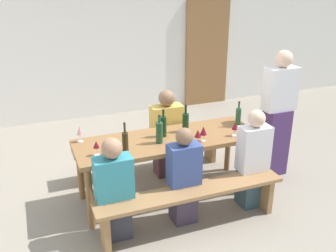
{
  "coord_description": "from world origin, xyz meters",
  "views": [
    {
      "loc": [
        -1.43,
        -3.67,
        2.48
      ],
      "look_at": [
        0.0,
        0.0,
        0.9
      ],
      "focal_mm": 40.38,
      "sensor_mm": 36.0,
      "label": 1
    }
  ],
  "objects_px": {
    "standing_host": "(277,116)",
    "wine_bottle_4": "(159,132)",
    "seated_guest_far_0": "(167,135)",
    "wine_bottle_3": "(163,126)",
    "bench_near": "(191,197)",
    "bench_far": "(150,147)",
    "wine_glass_2": "(80,131)",
    "wine_bottle_1": "(238,117)",
    "wine_glass_1": "(96,145)",
    "seated_guest_near_0": "(114,191)",
    "wine_bottle_2": "(125,142)",
    "wine_glass_4": "(198,134)",
    "seated_guest_near_2": "(253,161)",
    "tasting_table": "(168,145)",
    "wooden_door": "(207,52)",
    "wine_glass_0": "(235,126)",
    "wine_glass_3": "(203,131)",
    "seated_guest_near_1": "(184,178)",
    "wine_bottle_0": "(186,122)"
  },
  "relations": [
    {
      "from": "wine_glass_1",
      "to": "seated_guest_near_2",
      "type": "height_order",
      "value": "seated_guest_near_2"
    },
    {
      "from": "standing_host",
      "to": "seated_guest_near_0",
      "type": "bearing_deg",
      "value": 13.33
    },
    {
      "from": "wine_bottle_2",
      "to": "seated_guest_far_0",
      "type": "relative_size",
      "value": 0.29
    },
    {
      "from": "wine_bottle_1",
      "to": "wine_glass_0",
      "type": "distance_m",
      "value": 0.33
    },
    {
      "from": "wooden_door",
      "to": "wine_glass_4",
      "type": "bearing_deg",
      "value": -118.22
    },
    {
      "from": "seated_guest_near_0",
      "to": "wine_glass_0",
      "type": "bearing_deg",
      "value": -78.72
    },
    {
      "from": "wooden_door",
      "to": "seated_guest_far_0",
      "type": "height_order",
      "value": "wooden_door"
    },
    {
      "from": "wine_bottle_4",
      "to": "wine_bottle_1",
      "type": "bearing_deg",
      "value": 6.67
    },
    {
      "from": "wine_glass_2",
      "to": "wine_bottle_0",
      "type": "bearing_deg",
      "value": -7.26
    },
    {
      "from": "standing_host",
      "to": "wine_bottle_4",
      "type": "bearing_deg",
      "value": 3.73
    },
    {
      "from": "wine_glass_2",
      "to": "seated_guest_far_0",
      "type": "distance_m",
      "value": 1.2
    },
    {
      "from": "wine_bottle_1",
      "to": "wine_glass_1",
      "type": "distance_m",
      "value": 1.79
    },
    {
      "from": "seated_guest_near_0",
      "to": "seated_guest_far_0",
      "type": "bearing_deg",
      "value": -42.7
    },
    {
      "from": "wine_bottle_2",
      "to": "wine_glass_0",
      "type": "height_order",
      "value": "wine_bottle_2"
    },
    {
      "from": "wine_bottle_3",
      "to": "bench_near",
      "type": "bearing_deg",
      "value": -87.75
    },
    {
      "from": "bench_near",
      "to": "wine_bottle_3",
      "type": "bearing_deg",
      "value": 92.25
    },
    {
      "from": "tasting_table",
      "to": "wine_glass_3",
      "type": "relative_size",
      "value": 11.96
    },
    {
      "from": "tasting_table",
      "to": "wine_bottle_3",
      "type": "relative_size",
      "value": 6.52
    },
    {
      "from": "wine_bottle_4",
      "to": "standing_host",
      "type": "distance_m",
      "value": 1.65
    },
    {
      "from": "wine_glass_4",
      "to": "wine_glass_2",
      "type": "bearing_deg",
      "value": 155.63
    },
    {
      "from": "tasting_table",
      "to": "seated_guest_far_0",
      "type": "distance_m",
      "value": 0.56
    },
    {
      "from": "bench_near",
      "to": "wine_glass_4",
      "type": "xyz_separation_m",
      "value": [
        0.24,
        0.39,
        0.52
      ]
    },
    {
      "from": "tasting_table",
      "to": "wine_glass_4",
      "type": "relative_size",
      "value": 12.44
    },
    {
      "from": "wine_glass_3",
      "to": "seated_guest_near_1",
      "type": "xyz_separation_m",
      "value": [
        -0.36,
        -0.3,
        -0.37
      ]
    },
    {
      "from": "wine_bottle_2",
      "to": "wine_bottle_3",
      "type": "bearing_deg",
      "value": 25.83
    },
    {
      "from": "wine_glass_1",
      "to": "wooden_door",
      "type": "bearing_deg",
      "value": 47.99
    },
    {
      "from": "seated_guest_near_0",
      "to": "wine_glass_4",
      "type": "bearing_deg",
      "value": -76.46
    },
    {
      "from": "wine_bottle_3",
      "to": "seated_guest_near_0",
      "type": "relative_size",
      "value": 0.3
    },
    {
      "from": "wine_bottle_1",
      "to": "seated_guest_far_0",
      "type": "bearing_deg",
      "value": 148.22
    },
    {
      "from": "wine_glass_1",
      "to": "wine_glass_2",
      "type": "xyz_separation_m",
      "value": [
        -0.1,
        0.41,
        0.01
      ]
    },
    {
      "from": "wine_bottle_1",
      "to": "seated_guest_near_1",
      "type": "height_order",
      "value": "seated_guest_near_1"
    },
    {
      "from": "wooden_door",
      "to": "standing_host",
      "type": "xyz_separation_m",
      "value": [
        -0.5,
        -3.0,
        -0.25
      ]
    },
    {
      "from": "seated_guest_near_1",
      "to": "seated_guest_far_0",
      "type": "distance_m",
      "value": 1.05
    },
    {
      "from": "wine_bottle_1",
      "to": "wine_bottle_3",
      "type": "relative_size",
      "value": 0.97
    },
    {
      "from": "wine_bottle_4",
      "to": "seated_guest_near_2",
      "type": "relative_size",
      "value": 0.28
    },
    {
      "from": "seated_guest_near_1",
      "to": "seated_guest_far_0",
      "type": "xyz_separation_m",
      "value": [
        0.21,
        1.03,
        0.04
      ]
    },
    {
      "from": "wine_glass_3",
      "to": "standing_host",
      "type": "height_order",
      "value": "standing_host"
    },
    {
      "from": "wine_glass_1",
      "to": "seated_guest_near_1",
      "type": "relative_size",
      "value": 0.15
    },
    {
      "from": "bench_near",
      "to": "wine_bottle_1",
      "type": "bearing_deg",
      "value": 36.98
    },
    {
      "from": "tasting_table",
      "to": "wine_glass_0",
      "type": "relative_size",
      "value": 11.84
    },
    {
      "from": "wine_bottle_4",
      "to": "standing_host",
      "type": "xyz_separation_m",
      "value": [
        1.64,
        0.11,
        -0.08
      ]
    },
    {
      "from": "seated_guest_near_2",
      "to": "seated_guest_near_0",
      "type": "bearing_deg",
      "value": 90.0
    },
    {
      "from": "wine_bottle_4",
      "to": "seated_guest_far_0",
      "type": "distance_m",
      "value": 0.75
    },
    {
      "from": "bench_far",
      "to": "wine_glass_0",
      "type": "relative_size",
      "value": 11.28
    },
    {
      "from": "tasting_table",
      "to": "wine_glass_2",
      "type": "relative_size",
      "value": 11.32
    },
    {
      "from": "wine_bottle_3",
      "to": "seated_guest_near_0",
      "type": "bearing_deg",
      "value": -141.44
    },
    {
      "from": "bench_far",
      "to": "wine_bottle_4",
      "type": "height_order",
      "value": "wine_bottle_4"
    },
    {
      "from": "wine_bottle_2",
      "to": "wine_glass_0",
      "type": "bearing_deg",
      "value": -1.56
    },
    {
      "from": "seated_guest_near_0",
      "to": "seated_guest_near_1",
      "type": "relative_size",
      "value": 1.01
    },
    {
      "from": "wine_bottle_1",
      "to": "seated_guest_far_0",
      "type": "relative_size",
      "value": 0.27
    }
  ]
}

